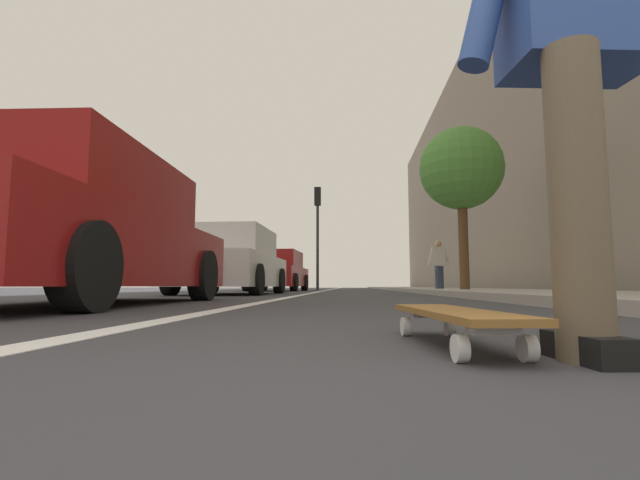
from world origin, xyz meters
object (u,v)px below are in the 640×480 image
skateboard (453,316)px  parked_car_near (75,234)px  parked_car_mid (231,263)px  traffic_light (318,219)px  skater_person (574,33)px  street_tree_mid (461,169)px  pedestrian_distant (439,262)px  parked_car_far (278,272)px

skateboard → parked_car_near: bearing=47.2°
parked_car_mid → traffic_light: traffic_light is taller
parked_car_near → parked_car_mid: bearing=-0.9°
parked_car_near → skateboard: bearing=-132.8°
parked_car_mid → skater_person: bearing=-158.9°
skater_person → street_tree_mid: (10.34, -2.22, 2.26)m
skater_person → parked_car_mid: size_ratio=0.40×
skater_person → parked_car_mid: 9.35m
skateboard → traffic_light: 18.30m
pedestrian_distant → parked_car_far: bearing=62.9°
parked_car_mid → parked_car_far: 6.66m
pedestrian_distant → parked_car_mid: bearing=125.8°
parked_car_mid → parked_car_far: parked_car_far is taller
skateboard → skater_person: size_ratio=0.52×
parked_car_far → parked_car_near: bearing=179.7°
parked_car_near → parked_car_far: size_ratio=1.07×
skateboard → skater_person: skater_person is taller
skater_person → parked_car_near: bearing=48.7°
parked_car_mid → traffic_light: (9.39, -1.28, 2.39)m
skater_person → pedestrian_distant: skater_person is taller
skateboard → parked_car_mid: size_ratio=0.21×
parked_car_far → street_tree_mid: size_ratio=0.96×
parked_car_mid → skateboard: bearing=-160.6°
skateboard → parked_car_near: size_ratio=0.19×
pedestrian_distant → traffic_light: bearing=36.8°
skater_person → traffic_light: (18.11, 2.08, 2.16)m
traffic_light → street_tree_mid: traffic_light is taller
skater_person → parked_car_far: skater_person is taller
parked_car_far → pedestrian_distant: (-2.77, -5.41, 0.20)m
pedestrian_distant → skater_person: bearing=170.9°
parked_car_near → parked_car_mid: parked_car_near is taller
parked_car_mid → pedestrian_distant: (3.90, -5.39, 0.20)m
skateboard → pedestrian_distant: pedestrian_distant is taller
skateboard → street_tree_mid: size_ratio=0.20×
pedestrian_distant → street_tree_mid: bearing=-175.1°
parked_car_mid → pedestrian_distant: bearing=-54.2°
parked_car_near → pedestrian_distant: pedestrian_distant is taller
traffic_light → parked_car_mid: bearing=172.2°
parked_car_near → street_tree_mid: street_tree_mid is taller
parked_car_near → skater_person: bearing=-131.3°
skateboard → street_tree_mid: (10.19, -2.57, 3.11)m
skateboard → street_tree_mid: 10.96m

